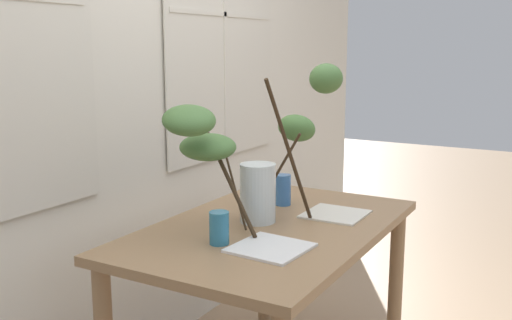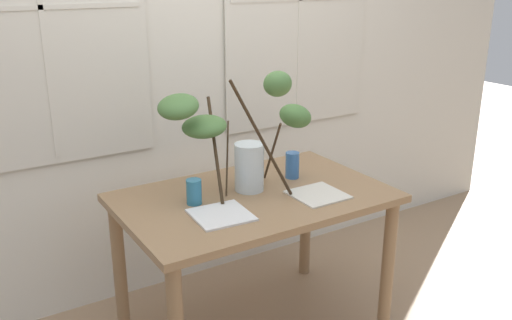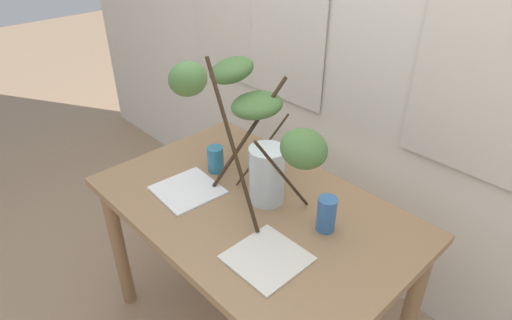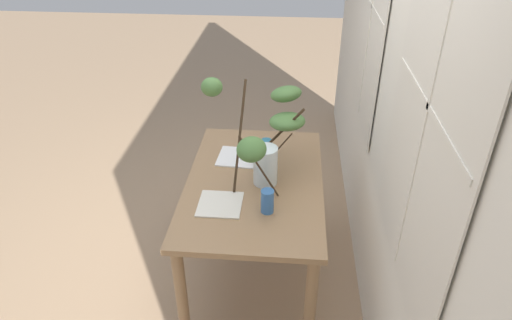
{
  "view_description": "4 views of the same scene",
  "coord_description": "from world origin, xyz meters",
  "px_view_note": "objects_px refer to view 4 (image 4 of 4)",
  "views": [
    {
      "loc": [
        -2.0,
        -1.07,
        1.48
      ],
      "look_at": [
        -0.02,
        0.06,
        1.04
      ],
      "focal_mm": 41.44,
      "sensor_mm": 36.0,
      "label": 1
    },
    {
      "loc": [
        -1.33,
        -2.16,
        1.82
      ],
      "look_at": [
        0.02,
        0.02,
        0.94
      ],
      "focal_mm": 39.47,
      "sensor_mm": 36.0,
      "label": 2
    },
    {
      "loc": [
        1.01,
        -0.94,
        1.84
      ],
      "look_at": [
        -0.01,
        0.03,
        0.97
      ],
      "focal_mm": 30.23,
      "sensor_mm": 36.0,
      "label": 3
    },
    {
      "loc": [
        2.28,
        0.2,
        2.33
      ],
      "look_at": [
        0.04,
        0.01,
        0.95
      ],
      "focal_mm": 31.89,
      "sensor_mm": 36.0,
      "label": 4
    }
  ],
  "objects_px": {
    "dining_table": "(255,196)",
    "drinking_glass_blue_left": "(266,148)",
    "plate_square_right": "(220,204)",
    "vase_with_branches": "(268,133)",
    "plate_square_left": "(237,157)",
    "drinking_glass_blue_right": "(267,201)"
  },
  "relations": [
    {
      "from": "dining_table",
      "to": "drinking_glass_blue_left",
      "type": "xyz_separation_m",
      "value": [
        -0.3,
        0.05,
        0.17
      ]
    },
    {
      "from": "drinking_glass_blue_left",
      "to": "plate_square_right",
      "type": "bearing_deg",
      "value": -21.99
    },
    {
      "from": "dining_table",
      "to": "drinking_glass_blue_left",
      "type": "height_order",
      "value": "drinking_glass_blue_left"
    },
    {
      "from": "vase_with_branches",
      "to": "plate_square_right",
      "type": "xyz_separation_m",
      "value": [
        0.32,
        -0.25,
        -0.29
      ]
    },
    {
      "from": "dining_table",
      "to": "plate_square_left",
      "type": "height_order",
      "value": "plate_square_left"
    },
    {
      "from": "plate_square_left",
      "to": "vase_with_branches",
      "type": "bearing_deg",
      "value": 47.14
    },
    {
      "from": "drinking_glass_blue_left",
      "to": "dining_table",
      "type": "bearing_deg",
      "value": -9.77
    },
    {
      "from": "drinking_glass_blue_left",
      "to": "plate_square_right",
      "type": "height_order",
      "value": "drinking_glass_blue_left"
    },
    {
      "from": "drinking_glass_blue_left",
      "to": "drinking_glass_blue_right",
      "type": "height_order",
      "value": "drinking_glass_blue_right"
    },
    {
      "from": "drinking_glass_blue_right",
      "to": "plate_square_left",
      "type": "relative_size",
      "value": 0.56
    },
    {
      "from": "plate_square_left",
      "to": "plate_square_right",
      "type": "bearing_deg",
      "value": -4.03
    },
    {
      "from": "drinking_glass_blue_left",
      "to": "plate_square_left",
      "type": "bearing_deg",
      "value": -77.87
    },
    {
      "from": "plate_square_right",
      "to": "drinking_glass_blue_left",
      "type": "bearing_deg",
      "value": 158.01
    },
    {
      "from": "plate_square_right",
      "to": "vase_with_branches",
      "type": "bearing_deg",
      "value": 141.64
    },
    {
      "from": "drinking_glass_blue_right",
      "to": "plate_square_right",
      "type": "bearing_deg",
      "value": -97.95
    },
    {
      "from": "dining_table",
      "to": "plate_square_right",
      "type": "xyz_separation_m",
      "value": [
        0.26,
        -0.17,
        0.12
      ]
    },
    {
      "from": "plate_square_left",
      "to": "dining_table",
      "type": "bearing_deg",
      "value": 27.98
    },
    {
      "from": "drinking_glass_blue_left",
      "to": "plate_square_right",
      "type": "xyz_separation_m",
      "value": [
        0.55,
        -0.22,
        -0.06
      ]
    },
    {
      "from": "vase_with_branches",
      "to": "drinking_glass_blue_right",
      "type": "xyz_separation_m",
      "value": [
        0.35,
        0.02,
        -0.23
      ]
    },
    {
      "from": "plate_square_left",
      "to": "plate_square_right",
      "type": "height_order",
      "value": "plate_square_left"
    },
    {
      "from": "dining_table",
      "to": "vase_with_branches",
      "type": "bearing_deg",
      "value": 127.25
    },
    {
      "from": "dining_table",
      "to": "plate_square_left",
      "type": "relative_size",
      "value": 5.22
    }
  ]
}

